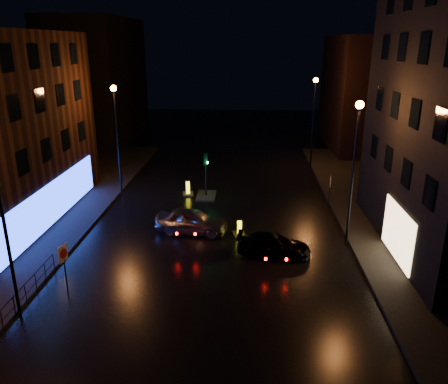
{
  "coord_description": "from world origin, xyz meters",
  "views": [
    {
      "loc": [
        1.89,
        -17.64,
        11.26
      ],
      "look_at": [
        0.56,
        6.99,
        2.8
      ],
      "focal_mm": 35.0,
      "sensor_mm": 36.0,
      "label": 1
    }
  ],
  "objects": [
    {
      "name": "traffic_signal",
      "position": [
        -1.2,
        14.0,
        0.5
      ],
      "size": [
        1.4,
        2.4,
        3.45
      ],
      "color": "black",
      "rests_on": "ground"
    },
    {
      "name": "ground",
      "position": [
        0.0,
        0.0,
        0.0
      ],
      "size": [
        120.0,
        120.0,
        0.0
      ],
      "primitive_type": "plane",
      "color": "black",
      "rests_on": "ground"
    },
    {
      "name": "street_lamp_lfar",
      "position": [
        -7.8,
        14.0,
        5.56
      ],
      "size": [
        0.44,
        0.44,
        8.37
      ],
      "color": "black",
      "rests_on": "ground"
    },
    {
      "name": "building_far_right",
      "position": [
        15.0,
        32.0,
        6.0
      ],
      "size": [
        8.0,
        14.0,
        12.0
      ],
      "primitive_type": "cube",
      "color": "black",
      "rests_on": "ground"
    },
    {
      "name": "bollard_far",
      "position": [
        -2.66,
        14.36,
        0.23
      ],
      "size": [
        0.99,
        1.32,
        1.06
      ],
      "rotation": [
        0.0,
        0.0,
        0.16
      ],
      "color": "black",
      "rests_on": "ground"
    },
    {
      "name": "guard_railing",
      "position": [
        -8.0,
        -1.0,
        0.74
      ],
      "size": [
        0.05,
        6.04,
        1.0
      ],
      "color": "black",
      "rests_on": "ground"
    },
    {
      "name": "building_far_left",
      "position": [
        -16.0,
        35.0,
        7.0
      ],
      "size": [
        8.0,
        16.0,
        14.0
      ],
      "primitive_type": "cube",
      "color": "black",
      "rests_on": "ground"
    },
    {
      "name": "street_lamp_rnear",
      "position": [
        7.8,
        6.0,
        5.56
      ],
      "size": [
        0.44,
        0.44,
        8.37
      ],
      "color": "black",
      "rests_on": "ground"
    },
    {
      "name": "bollard_near",
      "position": [
        1.51,
        6.96,
        0.21
      ],
      "size": [
        0.93,
        1.21,
        0.95
      ],
      "rotation": [
        0.0,
        0.0,
        0.2
      ],
      "color": "black",
      "rests_on": "ground"
    },
    {
      "name": "pavement_right",
      "position": [
        14.0,
        8.0,
        0.07
      ],
      "size": [
        12.0,
        44.0,
        0.15
      ],
      "primitive_type": "cube",
      "color": "black",
      "rests_on": "ground"
    },
    {
      "name": "dark_sedan",
      "position": [
        3.46,
        4.49,
        0.59
      ],
      "size": [
        4.22,
        2.05,
        1.19
      ],
      "primitive_type": "imported",
      "rotation": [
        0.0,
        0.0,
        1.47
      ],
      "color": "black",
      "rests_on": "ground"
    },
    {
      "name": "silver_hatchback",
      "position": [
        -1.47,
        7.31,
        0.76
      ],
      "size": [
        4.66,
        2.38,
        1.52
      ],
      "primitive_type": "imported",
      "rotation": [
        0.0,
        0.0,
        1.43
      ],
      "color": "#94969B",
      "rests_on": "ground"
    },
    {
      "name": "road_sign_left",
      "position": [
        -6.5,
        0.01,
        1.85
      ],
      "size": [
        0.2,
        0.59,
        2.47
      ],
      "rotation": [
        0.0,
        0.0,
        -0.25
      ],
      "color": "black",
      "rests_on": "ground"
    },
    {
      "name": "pavement_left",
      "position": [
        -14.0,
        8.0,
        0.07
      ],
      "size": [
        12.0,
        44.0,
        0.15
      ],
      "primitive_type": "cube",
      "color": "black",
      "rests_on": "ground"
    },
    {
      "name": "road_sign_right",
      "position": [
        7.9,
        12.52,
        1.65
      ],
      "size": [
        0.15,
        0.53,
        2.2
      ],
      "rotation": [
        0.0,
        0.0,
        2.96
      ],
      "color": "black",
      "rests_on": "ground"
    },
    {
      "name": "street_lamp_rfar",
      "position": [
        7.8,
        22.0,
        5.56
      ],
      "size": [
        0.44,
        0.44,
        8.37
      ],
      "color": "black",
      "rests_on": "ground"
    }
  ]
}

